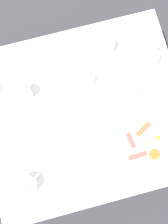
# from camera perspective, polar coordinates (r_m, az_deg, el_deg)

# --- Properties ---
(ground_plane) EXTENTS (8.00, 8.00, 0.00)m
(ground_plane) POSITION_cam_1_polar(r_m,az_deg,el_deg) (2.29, 0.00, -3.04)
(ground_plane) COLOR #333338
(table) EXTENTS (1.06, 1.20, 0.75)m
(table) POSITION_cam_1_polar(r_m,az_deg,el_deg) (1.61, 0.00, -0.46)
(table) COLOR white
(table) RESTS_ON ground_plane
(breakfast_plate) EXTENTS (0.31, 0.31, 0.04)m
(breakfast_plate) POSITION_cam_1_polar(r_m,az_deg,el_deg) (1.56, 13.07, -6.57)
(breakfast_plate) COLOR white
(breakfast_plate) RESTS_ON table
(teapot_near) EXTENTS (0.11, 0.17, 0.11)m
(teapot_near) POSITION_cam_1_polar(r_m,az_deg,el_deg) (1.63, 13.97, 11.41)
(teapot_near) COLOR white
(teapot_near) RESTS_ON table
(teapot_far) EXTENTS (0.11, 0.17, 0.11)m
(teapot_far) POSITION_cam_1_polar(r_m,az_deg,el_deg) (1.52, -12.21, -15.39)
(teapot_far) COLOR white
(teapot_far) RESTS_ON table
(teacup_with_saucer_right) EXTENTS (0.14, 0.14, 0.06)m
(teacup_with_saucer_right) POSITION_cam_1_polar(r_m,az_deg,el_deg) (1.57, 10.75, 4.22)
(teacup_with_saucer_right) COLOR white
(teacup_with_saucer_right) RESTS_ON table
(water_glass_tall) EXTENTS (0.07, 0.07, 0.08)m
(water_glass_tall) POSITION_cam_1_polar(r_m,az_deg,el_deg) (1.63, 5.33, 14.14)
(water_glass_tall) COLOR white
(water_glass_tall) RESTS_ON table
(water_glass_short) EXTENTS (0.07, 0.07, 0.10)m
(water_glass_short) POSITION_cam_1_polar(r_m,az_deg,el_deg) (1.56, -12.57, 4.24)
(water_glass_short) COLOR white
(water_glass_short) RESTS_ON table
(creamer_jug) EXTENTS (0.07, 0.05, 0.05)m
(creamer_jug) POSITION_cam_1_polar(r_m,az_deg,el_deg) (1.57, 1.39, 7.00)
(creamer_jug) COLOR white
(creamer_jug) RESTS_ON table
(napkin_folded) EXTENTS (0.15, 0.13, 0.01)m
(napkin_folded) POSITION_cam_1_polar(r_m,az_deg,el_deg) (1.53, 3.48, -11.93)
(napkin_folded) COLOR white
(napkin_folded) RESTS_ON table
(fork_by_plate) EXTENTS (0.07, 0.16, 0.00)m
(fork_by_plate) POSITION_cam_1_polar(r_m,az_deg,el_deg) (1.61, -17.42, -1.60)
(fork_by_plate) COLOR silver
(fork_by_plate) RESTS_ON table
(knife_by_plate) EXTENTS (0.20, 0.10, 0.00)m
(knife_by_plate) POSITION_cam_1_polar(r_m,az_deg,el_deg) (1.53, -3.39, -6.34)
(knife_by_plate) COLOR silver
(knife_by_plate) RESTS_ON table
(spoon_for_tea) EXTENTS (0.17, 0.05, 0.00)m
(spoon_for_tea) POSITION_cam_1_polar(r_m,az_deg,el_deg) (1.65, -11.80, 10.09)
(spoon_for_tea) COLOR silver
(spoon_for_tea) RESTS_ON table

